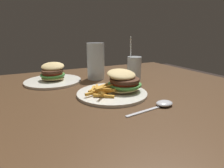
# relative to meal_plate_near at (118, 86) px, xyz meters

# --- Properties ---
(dining_table) EXTENTS (1.33, 1.01, 0.78)m
(dining_table) POSITION_rel_meal_plate_near_xyz_m (-0.06, 0.05, -0.13)
(dining_table) COLOR #4C331E
(dining_table) RESTS_ON ground_plane
(meal_plate_near) EXTENTS (0.26, 0.26, 0.10)m
(meal_plate_near) POSITION_rel_meal_plate_near_xyz_m (0.00, 0.00, 0.00)
(meal_plate_near) COLOR silver
(meal_plate_near) RESTS_ON dining_table
(beer_glass) EXTENTS (0.08, 0.08, 0.18)m
(beer_glass) POSITION_rel_meal_plate_near_xyz_m (0.01, 0.26, 0.05)
(beer_glass) COLOR silver
(beer_glass) RESTS_ON dining_table
(juice_glass) EXTENTS (0.07, 0.07, 0.21)m
(juice_glass) POSITION_rel_meal_plate_near_xyz_m (0.17, 0.16, 0.02)
(juice_glass) COLOR silver
(juice_glass) RESTS_ON dining_table
(spoon) EXTENTS (0.18, 0.05, 0.02)m
(spoon) POSITION_rel_meal_plate_near_xyz_m (0.07, -0.17, -0.02)
(spoon) COLOR silver
(spoon) RESTS_ON dining_table
(meal_plate_far) EXTENTS (0.26, 0.26, 0.10)m
(meal_plate_far) POSITION_rel_meal_plate_near_xyz_m (-0.19, 0.29, -0.00)
(meal_plate_far) COLOR silver
(meal_plate_far) RESTS_ON dining_table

